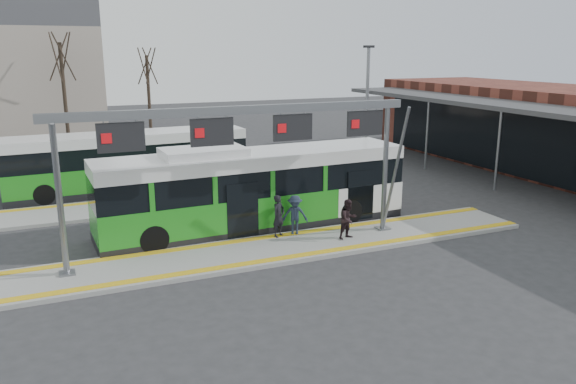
% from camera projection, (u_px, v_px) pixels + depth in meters
% --- Properties ---
extents(ground, '(120.00, 120.00, 0.00)m').
position_uv_depth(ground, '(258.00, 253.00, 20.46)').
color(ground, '#2D2D30').
rests_on(ground, ground).
extents(platform_main, '(22.00, 3.00, 0.15)m').
position_uv_depth(platform_main, '(258.00, 251.00, 20.44)').
color(platform_main, gray).
rests_on(platform_main, ground).
extents(platform_second, '(20.00, 3.00, 0.15)m').
position_uv_depth(platform_second, '(118.00, 208.00, 26.04)').
color(platform_second, gray).
rests_on(platform_second, ground).
extents(tactile_main, '(22.00, 2.65, 0.02)m').
position_uv_depth(tactile_main, '(258.00, 249.00, 20.42)').
color(tactile_main, gold).
rests_on(tactile_main, platform_main).
extents(tactile_second, '(20.00, 0.35, 0.02)m').
position_uv_depth(tactile_second, '(115.00, 200.00, 27.04)').
color(tactile_second, gold).
rests_on(tactile_second, platform_second).
extents(gantry, '(13.00, 1.68, 5.20)m').
position_uv_depth(gantry, '(245.00, 136.00, 19.50)').
color(gantry, slate).
rests_on(gantry, platform_main).
extents(hero_bus, '(12.91, 3.23, 3.52)m').
position_uv_depth(hero_bus, '(254.00, 190.00, 23.04)').
color(hero_bus, black).
rests_on(hero_bus, ground).
extents(bg_bus_green, '(12.30, 3.19, 3.05)m').
position_uv_depth(bg_bus_green, '(129.00, 162.00, 29.37)').
color(bg_bus_green, black).
rests_on(bg_bus_green, ground).
extents(passenger_a, '(0.72, 0.65, 1.65)m').
position_uv_depth(passenger_a, '(279.00, 216.00, 21.68)').
color(passenger_a, black).
rests_on(passenger_a, platform_main).
extents(passenger_b, '(0.87, 0.75, 1.55)m').
position_uv_depth(passenger_b, '(348.00, 219.00, 21.47)').
color(passenger_b, black).
rests_on(passenger_b, platform_main).
extents(passenger_c, '(1.16, 0.93, 1.57)m').
position_uv_depth(passenger_c, '(295.00, 215.00, 21.96)').
color(passenger_c, '#1F2838').
rests_on(passenger_c, platform_main).
extents(tree_left, '(1.40, 1.40, 8.79)m').
position_uv_depth(tree_left, '(61.00, 57.00, 41.74)').
color(tree_left, '#382B21').
rests_on(tree_left, ground).
extents(tree_mid, '(1.40, 1.40, 7.66)m').
position_uv_depth(tree_mid, '(147.00, 67.00, 48.28)').
color(tree_mid, '#382B21').
rests_on(tree_mid, ground).
extents(lamp_east, '(0.50, 0.25, 7.42)m').
position_uv_depth(lamp_east, '(366.00, 117.00, 27.99)').
color(lamp_east, slate).
rests_on(lamp_east, ground).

